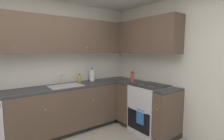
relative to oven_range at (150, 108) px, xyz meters
The scene contains 14 objects.
wall_back 2.33m from the oven_range, 144.15° to the left, with size 4.22×0.05×2.52m, color silver.
wall_right 1.01m from the oven_range, 60.13° to the right, with size 0.05×3.69×2.52m, color silver.
lower_cabinets_back 1.65m from the oven_range, 144.32° to the left, with size 2.04×0.62×0.87m.
countertop_back 1.70m from the oven_range, 144.45° to the left, with size 3.25×0.60×0.04m, color #2D2D33.
lower_cabinets_right 0.14m from the oven_range, 96.46° to the left, with size 0.62×1.19×0.87m.
countertop_right 0.45m from the oven_range, 97.61° to the left, with size 0.60×1.19×0.03m.
oven_range is the anchor object (origin of this frame).
upper_cabinets_back 2.32m from the oven_range, 143.81° to the left, with size 2.93×0.34×0.68m.
upper_cabinets_right 1.45m from the oven_range, 72.62° to the left, with size 0.32×1.74×0.68m.
sink 1.66m from the oven_range, 144.76° to the left, with size 0.61×0.40×0.10m.
faucet 1.82m from the oven_range, 139.08° to the left, with size 0.07×0.16×0.20m.
soap_bottle 1.56m from the oven_range, 129.25° to the left, with size 0.06×0.06×0.18m.
paper_towel_roll 1.41m from the oven_range, 119.73° to the left, with size 0.11×0.11×0.30m.
oil_bottle 0.74m from the oven_range, 92.15° to the left, with size 0.08×0.08×0.23m.
Camera 1 is at (-0.76, -1.64, 1.59)m, focal length 27.88 mm.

